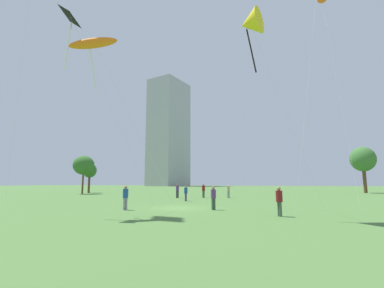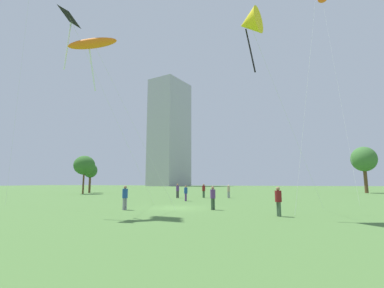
{
  "view_description": "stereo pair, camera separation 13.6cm",
  "coord_description": "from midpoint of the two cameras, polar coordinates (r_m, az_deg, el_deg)",
  "views": [
    {
      "loc": [
        6.86,
        -21.43,
        2.1
      ],
      "look_at": [
        -0.95,
        8.41,
        6.47
      ],
      "focal_mm": 25.14,
      "sensor_mm": 36.0,
      "label": 1
    },
    {
      "loc": [
        6.99,
        -21.39,
        2.1
      ],
      "look_at": [
        -0.95,
        8.41,
        6.47
      ],
      "focal_mm": 25.14,
      "sensor_mm": 36.0,
      "label": 2
    }
  ],
  "objects": [
    {
      "name": "park_tree_2",
      "position": [
        62.52,
        32.7,
        -2.77
      ],
      "size": [
        4.62,
        4.62,
        8.98
      ],
      "color": "brown",
      "rests_on": "ground"
    },
    {
      "name": "kite_flying_4",
      "position": [
        44.53,
        26.02,
        25.63
      ],
      "size": [
        1.35,
        8.9,
        26.89
      ],
      "color": "silver",
      "rests_on": "ground"
    },
    {
      "name": "kite_flying_0",
      "position": [
        20.26,
        12.31,
        23.76
      ],
      "size": [
        5.83,
        6.53,
        13.69
      ],
      "color": "silver",
      "rests_on": "ground"
    },
    {
      "name": "person_standing_2",
      "position": [
        36.39,
        -2.96,
        -9.67
      ],
      "size": [
        0.41,
        0.41,
        1.86
      ],
      "rotation": [
        0.0,
        0.0,
        0.41
      ],
      "color": "#2D2D33",
      "rests_on": "ground"
    },
    {
      "name": "distant_highrise_0",
      "position": [
        148.65,
        -4.73,
        2.34
      ],
      "size": [
        20.59,
        24.28,
        57.81
      ],
      "primitive_type": "cube",
      "rotation": [
        0.0,
        0.0,
        -0.29
      ],
      "color": "#A8A8AD",
      "rests_on": "ground"
    },
    {
      "name": "person_standing_5",
      "position": [
        36.8,
        2.6,
        -9.66
      ],
      "size": [
        0.41,
        0.41,
        1.86
      ],
      "rotation": [
        0.0,
        0.0,
        2.66
      ],
      "color": "#3F593F",
      "rests_on": "ground"
    },
    {
      "name": "ground",
      "position": [
        22.6,
        -3.07,
        -13.39
      ],
      "size": [
        280.0,
        280.0,
        0.0
      ],
      "primitive_type": "plane",
      "color": "#4C7538"
    },
    {
      "name": "person_standing_3",
      "position": [
        30.48,
        -1.2,
        -10.15
      ],
      "size": [
        0.38,
        0.38,
        1.72
      ],
      "rotation": [
        0.0,
        0.0,
        1.44
      ],
      "color": "#593372",
      "rests_on": "ground"
    },
    {
      "name": "person_standing_0",
      "position": [
        21.53,
        -13.85,
        -10.62
      ],
      "size": [
        0.41,
        0.41,
        1.83
      ],
      "rotation": [
        0.0,
        0.0,
        1.05
      ],
      "color": "gray",
      "rests_on": "ground"
    },
    {
      "name": "person_standing_1",
      "position": [
        21.01,
        4.63,
        -10.98
      ],
      "size": [
        0.39,
        0.39,
        1.78
      ],
      "rotation": [
        0.0,
        0.0,
        3.92
      ],
      "color": "#3F593F",
      "rests_on": "ground"
    },
    {
      "name": "person_standing_6",
      "position": [
        36.62,
        7.87,
        -9.72
      ],
      "size": [
        0.39,
        0.39,
        1.74
      ],
      "rotation": [
        0.0,
        0.0,
        3.25
      ],
      "color": "gray",
      "rests_on": "ground"
    },
    {
      "name": "person_standing_4",
      "position": [
        17.83,
        18.06,
        -11.07
      ],
      "size": [
        0.4,
        0.4,
        1.81
      ],
      "rotation": [
        0.0,
        0.0,
        5.27
      ],
      "color": "#3F593F",
      "rests_on": "ground"
    },
    {
      "name": "kite_flying_5",
      "position": [
        22.92,
        -24.24,
        22.03
      ],
      "size": [
        3.52,
        10.6,
        14.52
      ],
      "color": "silver",
      "rests_on": "ground"
    },
    {
      "name": "kite_flying_3",
      "position": [
        21.53,
        -19.98,
        19.35
      ],
      "size": [
        6.28,
        5.87,
        12.94
      ],
      "color": "silver",
      "rests_on": "ground"
    },
    {
      "name": "park_tree_0",
      "position": [
        57.49,
        -20.69,
        -5.35
      ],
      "size": [
        2.66,
        2.66,
        5.82
      ],
      "color": "brown",
      "rests_on": "ground"
    },
    {
      "name": "park_tree_1",
      "position": [
        52.58,
        -21.8,
        -4.23
      ],
      "size": [
        3.7,
        3.7,
        6.84
      ],
      "color": "brown",
      "rests_on": "ground"
    }
  ]
}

